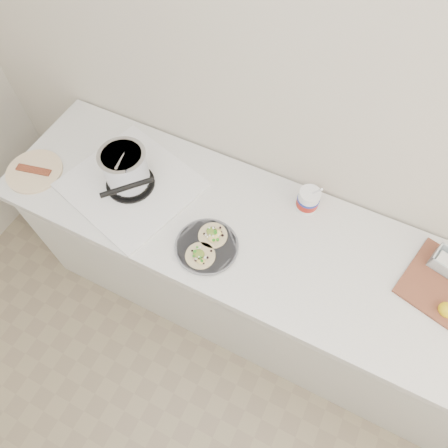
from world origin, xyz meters
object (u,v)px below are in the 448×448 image
at_px(tub, 309,199).
at_px(bacon_plate, 34,171).
at_px(stove, 128,174).
at_px(taco_plate, 207,245).

height_order(tub, bacon_plate, tub).
bearing_deg(stove, tub, 33.69).
height_order(stove, tub, stove).
distance_m(stove, bacon_plate, 0.47).
xyz_separation_m(taco_plate, tub, (0.30, 0.37, 0.05)).
bearing_deg(bacon_plate, stove, 16.46).
bearing_deg(stove, bacon_plate, -147.56).
bearing_deg(stove, taco_plate, 0.36).
bearing_deg(tub, taco_plate, -129.41).
bearing_deg(taco_plate, stove, 164.38).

